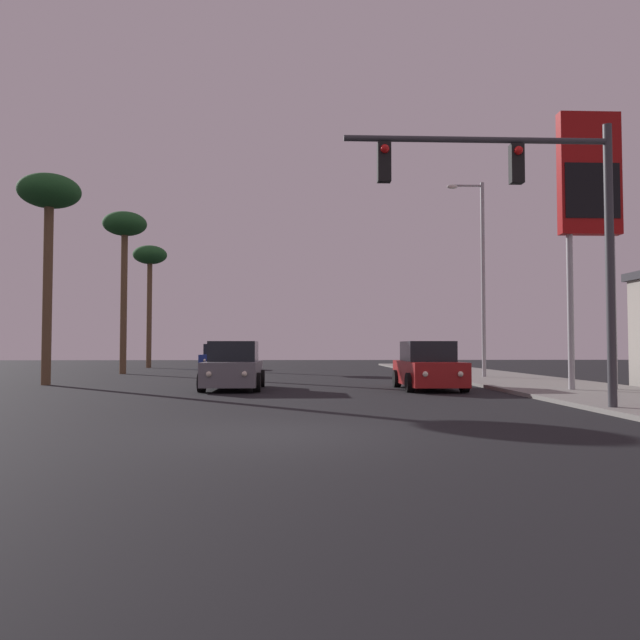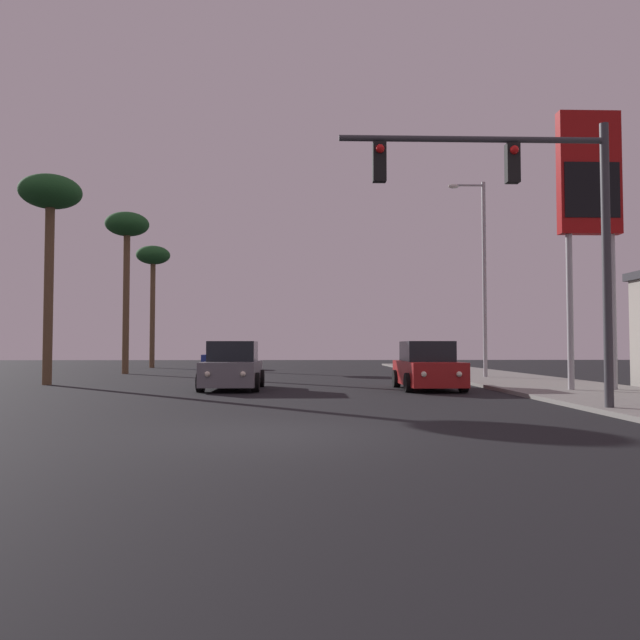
% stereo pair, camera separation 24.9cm
% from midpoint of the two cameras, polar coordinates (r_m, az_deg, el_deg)
% --- Properties ---
extents(ground_plane, '(120.00, 120.00, 0.00)m').
position_cam_midpoint_polar(ground_plane, '(10.85, -3.42, -10.33)').
color(ground_plane, black).
extents(sidewalk_right, '(5.00, 60.00, 0.12)m').
position_cam_midpoint_polar(sidewalk_right, '(22.72, 22.26, -5.88)').
color(sidewalk_right, gray).
rests_on(sidewalk_right, ground).
extents(car_red, '(2.04, 4.32, 1.68)m').
position_cam_midpoint_polar(car_red, '(22.07, 10.13, -4.31)').
color(car_red, maroon).
rests_on(car_red, ground).
extents(car_grey, '(2.04, 4.31, 1.68)m').
position_cam_midpoint_polar(car_grey, '(22.03, -7.66, -4.33)').
color(car_grey, slate).
rests_on(car_grey, ground).
extents(car_blue, '(2.04, 4.34, 1.68)m').
position_cam_midpoint_polar(car_blue, '(42.61, -8.94, -3.42)').
color(car_blue, navy).
rests_on(car_blue, ground).
extents(traffic_light_mast, '(6.20, 0.36, 6.50)m').
position_cam_midpoint_polar(traffic_light_mast, '(15.24, 19.23, 9.72)').
color(traffic_light_mast, '#38383D').
rests_on(traffic_light_mast, sidewalk_right).
extents(street_lamp, '(1.74, 0.24, 9.00)m').
position_cam_midpoint_polar(street_lamp, '(29.78, 14.78, 4.62)').
color(street_lamp, '#99999E').
rests_on(street_lamp, sidewalk_right).
extents(gas_station_sign, '(2.00, 0.42, 9.00)m').
position_cam_midpoint_polar(gas_station_sign, '(22.42, 23.70, 10.97)').
color(gas_station_sign, '#99999E').
rests_on(gas_station_sign, sidewalk_right).
extents(palm_tree_mid, '(2.40, 2.40, 8.98)m').
position_cam_midpoint_polar(palm_tree_mid, '(36.59, -17.05, 7.58)').
color(palm_tree_mid, brown).
rests_on(palm_tree_mid, ground).
extents(palm_tree_near, '(2.40, 2.40, 8.29)m').
position_cam_midpoint_polar(palm_tree_near, '(27.23, -23.20, 9.83)').
color(palm_tree_near, brown).
rests_on(palm_tree_near, ground).
extents(palm_tree_far, '(2.40, 2.40, 8.73)m').
position_cam_midpoint_polar(palm_tree_far, '(46.36, -14.87, 5.16)').
color(palm_tree_far, brown).
rests_on(palm_tree_far, ground).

